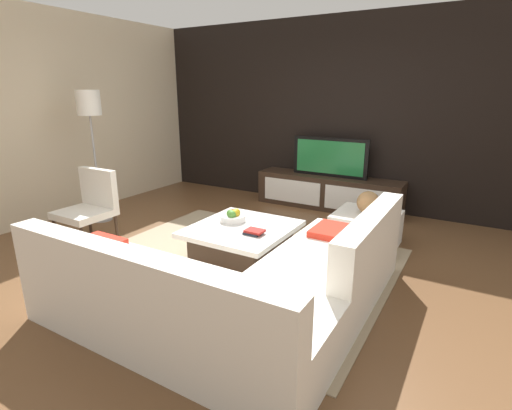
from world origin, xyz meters
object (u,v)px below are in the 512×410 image
object	(u,v)px
accent_chair_near	(91,203)
television	(330,157)
sectional_couch	(243,288)
floor_lamp	(90,112)
media_console	(328,192)
book_stack	(254,232)
coffee_table	(242,242)
ottoman	(366,230)
decorative_ball	(368,202)
fruit_bowl	(233,216)

from	to	relation	value
accent_chair_near	television	bearing A→B (deg)	65.38
sectional_couch	floor_lamp	xyz separation A→B (m)	(-3.03, 1.09, 1.20)
media_console	book_stack	distance (m)	2.43
sectional_couch	coffee_table	distance (m)	1.14
accent_chair_near	ottoman	world-z (taller)	accent_chair_near
media_console	decorative_ball	xyz separation A→B (m)	(0.92, -1.23, 0.28)
book_stack	accent_chair_near	bearing A→B (deg)	-170.86
media_console	coffee_table	xyz separation A→B (m)	(-0.10, -2.30, -0.05)
media_console	sectional_couch	bearing A→B (deg)	-81.05
ottoman	decorative_ball	size ratio (longest dim) A/B	2.72
floor_lamp	decorative_ball	bearing A→B (deg)	15.07
television	fruit_bowl	size ratio (longest dim) A/B	4.12
television	book_stack	xyz separation A→B (m)	(0.12, -2.42, -0.39)
television	accent_chair_near	size ratio (longest dim) A/B	1.33
accent_chair_near	book_stack	xyz separation A→B (m)	(2.04, 0.33, -0.08)
television	floor_lamp	world-z (taller)	floor_lamp
television	sectional_couch	distance (m)	3.33
television	coffee_table	bearing A→B (deg)	-92.49
sectional_couch	ottoman	distance (m)	2.06
coffee_table	ottoman	xyz separation A→B (m)	(1.02, 1.06, -0.00)
accent_chair_near	coffee_table	bearing A→B (deg)	24.21
decorative_ball	book_stack	xyz separation A→B (m)	(-0.80, -1.19, -0.13)
media_console	television	size ratio (longest dim) A/B	1.91
sectional_couch	ottoman	bearing A→B (deg)	78.42
media_console	ottoman	world-z (taller)	media_console
floor_lamp	book_stack	world-z (taller)	floor_lamp
fruit_bowl	book_stack	size ratio (longest dim) A/B	1.48
sectional_couch	accent_chair_near	distance (m)	2.49
television	decorative_ball	bearing A→B (deg)	-53.13
sectional_couch	book_stack	bearing A→B (deg)	115.23
accent_chair_near	floor_lamp	bearing A→B (deg)	146.26
coffee_table	fruit_bowl	world-z (taller)	fruit_bowl
ottoman	decorative_ball	bearing A→B (deg)	0.00
fruit_bowl	floor_lamp	bearing A→B (deg)	179.09
ottoman	book_stack	world-z (taller)	book_stack
accent_chair_near	ottoman	xyz separation A→B (m)	(2.84, 1.52, -0.29)
coffee_table	ottoman	world-z (taller)	ottoman
coffee_table	floor_lamp	world-z (taller)	floor_lamp
accent_chair_near	book_stack	size ratio (longest dim) A/B	4.61
decorative_ball	ottoman	bearing A→B (deg)	0.00
fruit_bowl	book_stack	xyz separation A→B (m)	(0.40, -0.22, -0.03)
media_console	decorative_ball	bearing A→B (deg)	-53.11
television	accent_chair_near	bearing A→B (deg)	-124.87
coffee_table	ottoman	bearing A→B (deg)	46.07
media_console	coffee_table	distance (m)	2.30
fruit_bowl	book_stack	bearing A→B (deg)	-29.30
coffee_table	fruit_bowl	size ratio (longest dim) A/B	3.78
ottoman	media_console	bearing A→B (deg)	126.89
sectional_couch	coffee_table	bearing A→B (deg)	122.70
coffee_table	book_stack	size ratio (longest dim) A/B	5.60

